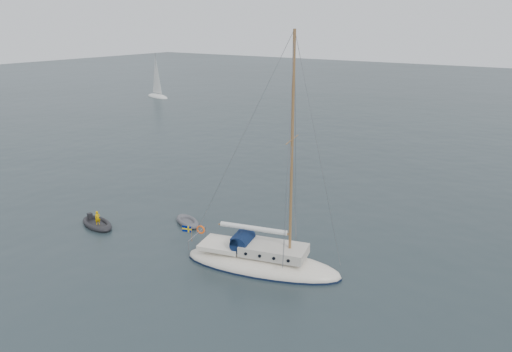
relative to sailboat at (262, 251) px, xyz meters
The scene contains 5 objects.
ground 2.05m from the sailboat, 158.13° to the left, with size 300.00×300.00×0.00m, color black.
sailboat is the anchor object (origin of this frame).
dinghy 8.65m from the sailboat, 162.72° to the left, with size 2.75×1.24×0.39m.
rib 13.48m from the sailboat, behind, with size 3.40×1.54×1.20m.
distant_yacht_a 71.77m from the sailboat, 139.71° to the left, with size 6.71×3.58×8.89m.
Camera 1 is at (16.45, -23.24, 14.27)m, focal length 35.00 mm.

